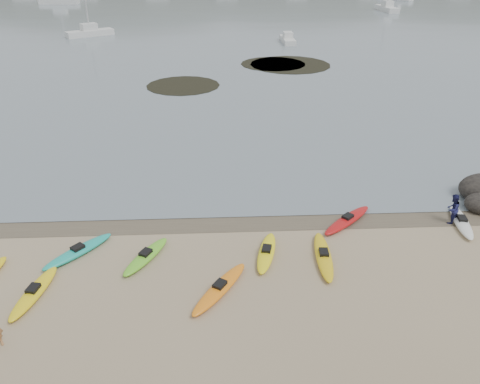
{
  "coord_description": "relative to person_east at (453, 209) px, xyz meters",
  "views": [
    {
      "loc": [
        -1.02,
        -20.78,
        12.59
      ],
      "look_at": [
        0.0,
        0.0,
        1.5
      ],
      "focal_mm": 35.0,
      "sensor_mm": 36.0,
      "label": 1
    }
  ],
  "objects": [
    {
      "name": "wet_sand",
      "position": [
        -10.66,
        0.7,
        -0.79
      ],
      "size": [
        60.0,
        60.0,
        0.0
      ],
      "primitive_type": "plane",
      "color": "brown",
      "rests_on": "ground"
    },
    {
      "name": "person_east",
      "position": [
        0.0,
        0.0,
        0.0
      ],
      "size": [
        0.98,
        0.96,
        1.59
      ],
      "primitive_type": "imported",
      "rotation": [
        0.0,
        0.0,
        3.84
      ],
      "color": "#1A1C4E",
      "rests_on": "ground"
    },
    {
      "name": "far_hills",
      "position": [
        28.72,
        194.97,
        -16.72
      ],
      "size": [
        550.0,
        135.0,
        80.0
      ],
      "color": "#384235",
      "rests_on": "ground"
    },
    {
      "name": "ground",
      "position": [
        -10.66,
        1.0,
        -0.79
      ],
      "size": [
        600.0,
        600.0,
        0.0
      ],
      "primitive_type": "plane",
      "color": "tan",
      "rests_on": "ground"
    },
    {
      "name": "kayaks",
      "position": [
        -11.84,
        -2.53,
        -0.62
      ],
      "size": [
        23.65,
        8.37,
        0.34
      ],
      "color": "yellow",
      "rests_on": "ground"
    },
    {
      "name": "kelp_mats",
      "position": [
        -6.88,
        32.98,
        -0.77
      ],
      "size": [
        20.33,
        16.86,
        0.04
      ],
      "color": "black",
      "rests_on": "water"
    },
    {
      "name": "moored_boats",
      "position": [
        -5.28,
        87.43,
        -0.22
      ],
      "size": [
        90.4,
        63.03,
        1.26
      ],
      "color": "silver",
      "rests_on": "ground"
    }
  ]
}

